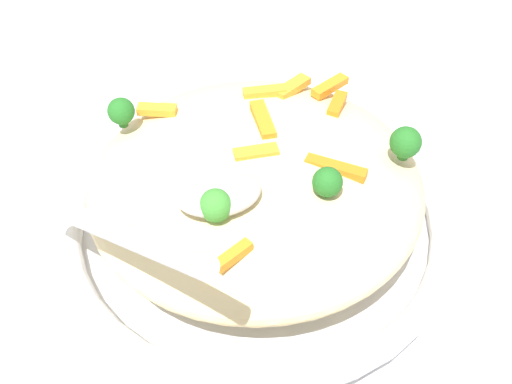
# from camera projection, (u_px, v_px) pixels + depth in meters

# --- Properties ---
(ground_plane) EXTENTS (2.40, 2.40, 0.00)m
(ground_plane) POSITION_uv_depth(u_px,v_px,m) (256.00, 243.00, 0.52)
(ground_plane) COLOR silver
(serving_bowl) EXTENTS (0.30, 0.30, 0.04)m
(serving_bowl) POSITION_uv_depth(u_px,v_px,m) (256.00, 224.00, 0.50)
(serving_bowl) COLOR silver
(serving_bowl) RESTS_ON ground_plane
(pasta_mound) EXTENTS (0.24, 0.24, 0.06)m
(pasta_mound) POSITION_uv_depth(u_px,v_px,m) (256.00, 184.00, 0.47)
(pasta_mound) COLOR beige
(pasta_mound) RESTS_ON serving_bowl
(carrot_piece_0) EXTENTS (0.03, 0.03, 0.01)m
(carrot_piece_0) POSITION_uv_depth(u_px,v_px,m) (292.00, 87.00, 0.51)
(carrot_piece_0) COLOR orange
(carrot_piece_0) RESTS_ON pasta_mound
(carrot_piece_1) EXTENTS (0.03, 0.01, 0.01)m
(carrot_piece_1) POSITION_uv_depth(u_px,v_px,m) (256.00, 157.00, 0.45)
(carrot_piece_1) COLOR orange
(carrot_piece_1) RESTS_ON pasta_mound
(carrot_piece_2) EXTENTS (0.03, 0.02, 0.01)m
(carrot_piece_2) POSITION_uv_depth(u_px,v_px,m) (157.00, 110.00, 0.49)
(carrot_piece_2) COLOR orange
(carrot_piece_2) RESTS_ON pasta_mound
(carrot_piece_3) EXTENTS (0.03, 0.02, 0.01)m
(carrot_piece_3) POSITION_uv_depth(u_px,v_px,m) (233.00, 255.00, 0.39)
(carrot_piece_3) COLOR orange
(carrot_piece_3) RESTS_ON pasta_mound
(carrot_piece_4) EXTENTS (0.04, 0.03, 0.01)m
(carrot_piece_4) POSITION_uv_depth(u_px,v_px,m) (336.00, 168.00, 0.45)
(carrot_piece_4) COLOR orange
(carrot_piece_4) RESTS_ON pasta_mound
(carrot_piece_5) EXTENTS (0.03, 0.02, 0.01)m
(carrot_piece_5) POSITION_uv_depth(u_px,v_px,m) (330.00, 86.00, 0.51)
(carrot_piece_5) COLOR orange
(carrot_piece_5) RESTS_ON pasta_mound
(carrot_piece_6) EXTENTS (0.02, 0.03, 0.01)m
(carrot_piece_6) POSITION_uv_depth(u_px,v_px,m) (337.00, 104.00, 0.50)
(carrot_piece_6) COLOR orange
(carrot_piece_6) RESTS_ON pasta_mound
(carrot_piece_7) EXTENTS (0.03, 0.01, 0.01)m
(carrot_piece_7) POSITION_uv_depth(u_px,v_px,m) (264.00, 92.00, 0.51)
(carrot_piece_7) COLOR orange
(carrot_piece_7) RESTS_ON pasta_mound
(carrot_piece_8) EXTENTS (0.01, 0.04, 0.01)m
(carrot_piece_8) POSITION_uv_depth(u_px,v_px,m) (263.00, 121.00, 0.48)
(carrot_piece_8) COLOR orange
(carrot_piece_8) RESTS_ON pasta_mound
(broccoli_floret_0) EXTENTS (0.02, 0.02, 0.02)m
(broccoli_floret_0) POSITION_uv_depth(u_px,v_px,m) (121.00, 111.00, 0.48)
(broccoli_floret_0) COLOR #205B1C
(broccoli_floret_0) RESTS_ON pasta_mound
(broccoli_floret_1) EXTENTS (0.02, 0.02, 0.03)m
(broccoli_floret_1) POSITION_uv_depth(u_px,v_px,m) (406.00, 143.00, 0.45)
(broccoli_floret_1) COLOR #205B1C
(broccoli_floret_1) RESTS_ON pasta_mound
(broccoli_floret_2) EXTENTS (0.02, 0.02, 0.02)m
(broccoli_floret_2) POSITION_uv_depth(u_px,v_px,m) (216.00, 206.00, 0.41)
(broccoli_floret_2) COLOR #377928
(broccoli_floret_2) RESTS_ON pasta_mound
(broccoli_floret_3) EXTENTS (0.02, 0.02, 0.02)m
(broccoli_floret_3) POSITION_uv_depth(u_px,v_px,m) (327.00, 182.00, 0.42)
(broccoli_floret_3) COLOR #205B1C
(broccoli_floret_3) RESTS_ON pasta_mound
(serving_spoon) EXTENTS (0.15, 0.15, 0.09)m
(serving_spoon) POSITION_uv_depth(u_px,v_px,m) (178.00, 205.00, 0.39)
(serving_spoon) COLOR #B7B7BC
(serving_spoon) RESTS_ON pasta_mound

